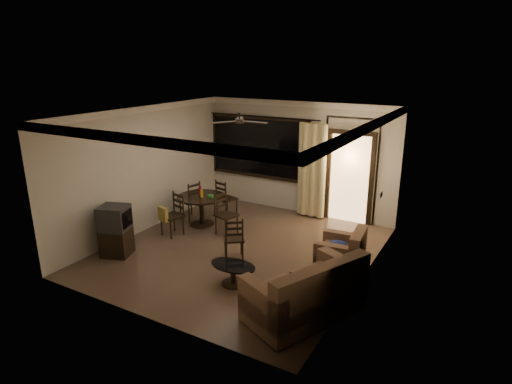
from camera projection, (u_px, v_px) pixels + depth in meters
The scene contains 12 objects.
ground at pixel (241, 250), 8.78m from camera, with size 5.50×5.50×0.00m, color #7F6651.
room_shell at pixel (305, 150), 9.43m from camera, with size 5.50×6.70×5.50m.
dining_table at pixel (202, 202), 9.98m from camera, with size 1.13×1.13×0.93m.
dining_chair_west at pixel (191, 208), 10.46m from camera, with size 0.51×0.51×0.95m.
dining_chair_east at pixel (226, 222), 9.52m from camera, with size 0.51×0.51×0.95m.
dining_chair_south at pixel (172, 222), 9.46m from camera, with size 0.51×0.55×0.95m.
dining_chair_north at pixel (226, 205), 10.61m from camera, with size 0.51×0.51×0.95m.
tv_cabinet at pixel (116, 231), 8.44m from camera, with size 0.67×0.64×1.03m.
sofa at pixel (307, 295), 6.40m from camera, with size 1.61×2.01×0.95m.
armchair at pixel (343, 255), 7.82m from camera, with size 0.88×0.88×0.81m.
coffee_table at pixel (233, 271), 7.39m from camera, with size 0.84×0.51×0.37m.
side_chair at pixel (234, 246), 8.34m from camera, with size 0.55×0.55×0.89m.
Camera 1 is at (4.23, -6.83, 3.76)m, focal length 30.00 mm.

